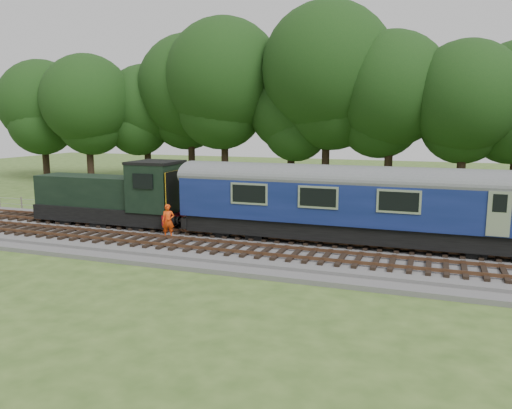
% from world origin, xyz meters
% --- Properties ---
extents(ground, '(120.00, 120.00, 0.00)m').
position_xyz_m(ground, '(0.00, 0.00, 0.00)').
color(ground, '#385720').
rests_on(ground, ground).
extents(ballast, '(70.00, 7.00, 0.35)m').
position_xyz_m(ballast, '(0.00, 0.00, 0.17)').
color(ballast, '#4C4C4F').
rests_on(ballast, ground).
extents(track_north, '(67.20, 2.40, 0.21)m').
position_xyz_m(track_north, '(0.00, 1.40, 0.42)').
color(track_north, black).
rests_on(track_north, ballast).
extents(track_south, '(67.20, 2.40, 0.21)m').
position_xyz_m(track_south, '(0.00, -1.60, 0.42)').
color(track_south, black).
rests_on(track_south, ballast).
extents(fence, '(64.00, 0.12, 1.00)m').
position_xyz_m(fence, '(0.00, 4.50, 0.00)').
color(fence, '#6B6054').
rests_on(fence, ground).
extents(tree_line, '(70.00, 8.00, 18.00)m').
position_xyz_m(tree_line, '(0.00, 22.00, 0.00)').
color(tree_line, black).
rests_on(tree_line, ground).
extents(dmu_railcar, '(18.05, 2.86, 3.88)m').
position_xyz_m(dmu_railcar, '(5.94, 1.40, 2.61)').
color(dmu_railcar, black).
rests_on(dmu_railcar, ground).
extents(shunter_loco, '(8.91, 2.60, 3.38)m').
position_xyz_m(shunter_loco, '(-7.99, 1.40, 1.97)').
color(shunter_loco, black).
rests_on(shunter_loco, ground).
extents(worker, '(0.75, 0.66, 1.74)m').
position_xyz_m(worker, '(-3.48, -0.51, 1.22)').
color(worker, '#E63E0C').
rests_on(worker, ballast).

